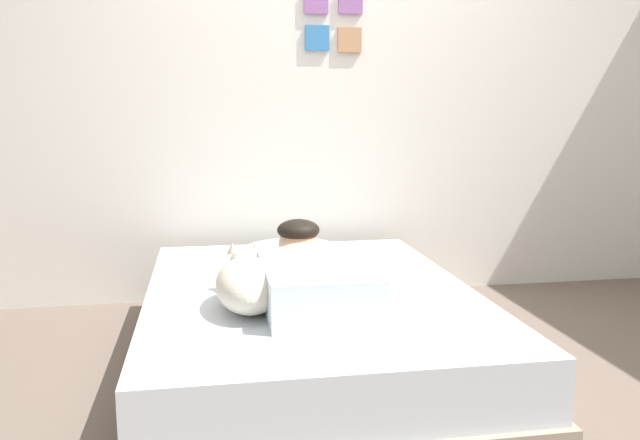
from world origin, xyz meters
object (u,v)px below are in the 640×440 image
Objects in this scene: pillow at (291,250)px; coffee_cup at (345,259)px; person_lying at (311,273)px; dog at (248,282)px; cell_phone at (254,288)px; bed at (310,327)px.

pillow reaches higher than coffee_cup.
person_lying is (-0.01, -0.69, 0.05)m from pillow.
pillow is 0.57× the size of person_lying.
cell_phone is at bearing 80.81° from dog.
person_lying is 0.29m from cell_phone.
dog is 4.11× the size of cell_phone.
cell_phone is (0.04, 0.25, -0.10)m from dog.
person_lying is 1.60× the size of dog.
bed is 0.47m from dog.
pillow is 0.83m from dog.
pillow is 4.16× the size of coffee_cup.
dog is at bearing -131.38° from coffee_cup.
cell_phone is at bearing -113.33° from pillow.
cell_phone is at bearing -144.79° from coffee_cup.
dog reaches higher than bed.
bed is 0.60m from pillow.
coffee_cup is at bearing 62.82° from person_lying.
cell_phone is (-0.48, -0.34, -0.03)m from coffee_cup.
bed is 0.32m from person_lying.
coffee_cup is (0.24, 0.35, 0.22)m from bed.
coffee_cup is 0.89× the size of cell_phone.
coffee_cup reaches higher than bed.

